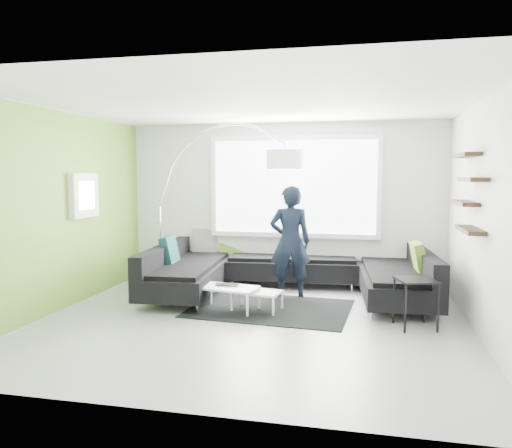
# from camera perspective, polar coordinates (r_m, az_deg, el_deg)

# --- Properties ---
(ground) EXTENTS (5.50, 5.50, 0.00)m
(ground) POSITION_cam_1_polar(r_m,az_deg,el_deg) (6.56, -0.61, -11.25)
(ground) COLOR gray
(ground) RESTS_ON ground
(room_shell) EXTENTS (5.54, 5.04, 2.82)m
(room_shell) POSITION_cam_1_polar(r_m,az_deg,el_deg) (6.47, 0.11, 4.79)
(room_shell) COLOR silver
(room_shell) RESTS_ON ground
(sectional_sofa) EXTENTS (4.41, 2.92, 0.91)m
(sectional_sofa) POSITION_cam_1_polar(r_m,az_deg,el_deg) (7.89, 3.79, -5.36)
(sectional_sofa) COLOR black
(sectional_sofa) RESTS_ON ground
(rug) EXTENTS (2.33, 1.77, 0.01)m
(rug) POSITION_cam_1_polar(r_m,az_deg,el_deg) (7.22, 1.66, -9.62)
(rug) COLOR black
(rug) RESTS_ON ground
(coffee_table) EXTENTS (1.13, 0.78, 0.34)m
(coffee_table) POSITION_cam_1_polar(r_m,az_deg,el_deg) (7.08, -1.55, -8.54)
(coffee_table) COLOR silver
(coffee_table) RESTS_ON ground
(arc_lamp) EXTENTS (2.70, 1.44, 2.73)m
(arc_lamp) POSITION_cam_1_polar(r_m,az_deg,el_deg) (8.71, -10.96, 1.99)
(arc_lamp) COLOR silver
(arc_lamp) RESTS_ON ground
(side_table) EXTENTS (0.56, 0.56, 0.62)m
(side_table) POSITION_cam_1_polar(r_m,az_deg,el_deg) (6.59, 17.76, -8.65)
(side_table) COLOR black
(side_table) RESTS_ON ground
(person) EXTENTS (0.79, 0.66, 1.74)m
(person) POSITION_cam_1_polar(r_m,az_deg,el_deg) (7.77, 3.92, -2.03)
(person) COLOR black
(person) RESTS_ON ground
(laptop) EXTENTS (0.35, 0.24, 0.03)m
(laptop) POSITION_cam_1_polar(r_m,az_deg,el_deg) (7.09, -3.42, -7.01)
(laptop) COLOR black
(laptop) RESTS_ON coffee_table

